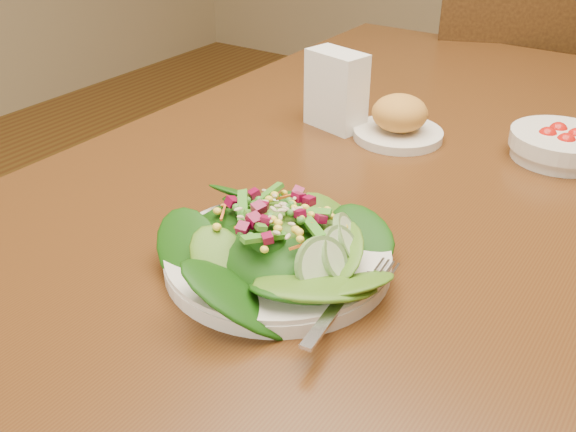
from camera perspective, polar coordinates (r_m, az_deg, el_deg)
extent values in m
cube|color=#482A10|center=(1.01, 10.74, 4.43)|extent=(0.90, 1.40, 0.04)
cylinder|color=#4A2D10|center=(1.85, 6.94, 4.01)|extent=(0.07, 0.07, 0.71)
cube|color=#4A2D10|center=(1.97, 18.27, 7.50)|extent=(0.58, 0.58, 0.04)
cylinder|color=#4A2D10|center=(2.27, 21.64, 3.23)|extent=(0.04, 0.04, 0.43)
cylinder|color=#4A2D10|center=(2.22, 12.08, 4.24)|extent=(0.04, 0.04, 0.43)
cylinder|color=#4A2D10|center=(1.94, 23.13, -1.72)|extent=(0.04, 0.04, 0.43)
cylinder|color=#4A2D10|center=(1.89, 11.96, -0.65)|extent=(0.04, 0.04, 0.43)
cube|color=#4A2D10|center=(1.69, 20.30, 13.02)|extent=(0.40, 0.19, 0.48)
cylinder|color=silver|center=(0.72, -0.89, -3.85)|extent=(0.25, 0.25, 0.02)
ellipsoid|color=#133309|center=(0.70, -0.91, -2.02)|extent=(0.17, 0.17, 0.04)
cube|color=silver|center=(0.65, 5.49, -7.15)|extent=(0.05, 0.18, 0.01)
cylinder|color=silver|center=(1.05, 9.74, 7.19)|extent=(0.14, 0.14, 0.01)
ellipsoid|color=#A86027|center=(1.04, 9.91, 9.02)|extent=(0.09, 0.09, 0.06)
cylinder|color=silver|center=(1.04, 22.99, 5.79)|extent=(0.15, 0.15, 0.04)
sphere|color=red|center=(1.05, 24.23, 6.32)|extent=(0.03, 0.03, 0.03)
sphere|color=red|center=(1.06, 22.84, 6.88)|extent=(0.03, 0.03, 0.03)
sphere|color=red|center=(1.03, 22.02, 6.51)|extent=(0.03, 0.03, 0.03)
sphere|color=red|center=(1.02, 23.43, 5.94)|extent=(0.03, 0.03, 0.03)
cube|color=white|center=(1.07, 4.30, 11.09)|extent=(0.11, 0.08, 0.13)
cube|color=white|center=(1.06, 4.32, 11.59)|extent=(0.09, 0.06, 0.11)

